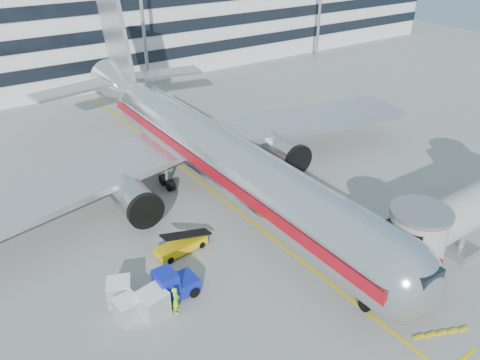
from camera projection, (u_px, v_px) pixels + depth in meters
ground at (286, 249)px, 36.49m from camera, size 180.00×180.00×0.00m
lead_in_line at (218, 195)px, 43.69m from camera, size 0.25×70.00×0.01m
main_jet at (207, 148)px, 42.88m from camera, size 50.95×48.70×16.06m
terminal at (56, 27)px, 74.44m from camera, size 150.00×24.25×15.60m
belt_loader at (181, 245)px, 35.96m from camera, size 4.31×1.89×2.03m
baggage_tug at (172, 285)px, 31.36m from camera, size 3.08×2.02×2.28m
cargo_container_left at (153, 303)px, 30.02m from camera, size 1.96×1.96×1.79m
cargo_container_right at (120, 291)px, 31.09m from camera, size 2.05×2.05×1.66m
cargo_container_front at (128, 309)px, 29.74m from camera, size 1.60×1.60×1.56m
ramp_worker at (176, 300)px, 30.14m from camera, size 0.78×0.87×2.00m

